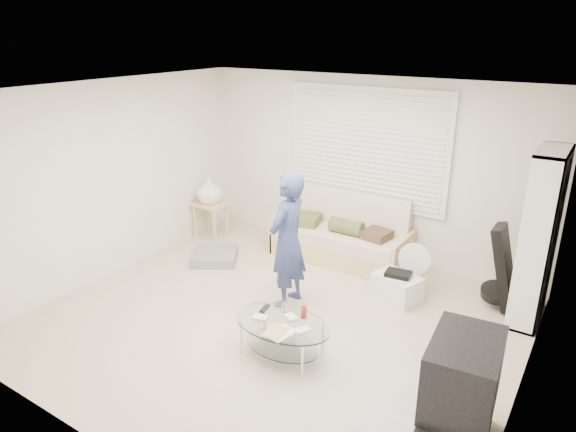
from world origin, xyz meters
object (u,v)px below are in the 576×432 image
Objects in this scene: tv_unit at (459,398)px; coffee_table at (282,329)px; bookshelf at (538,238)px; futon_sofa at (341,238)px.

coffee_table is at bearing 171.42° from tv_unit.
bookshelf reaches higher than coffee_table.
futon_sofa is at bearing 174.02° from bookshelf.
futon_sofa is 3.53m from tv_unit.
futon_sofa reaches higher than coffee_table.
tv_unit reaches higher than coffee_table.
futon_sofa is 0.99× the size of bookshelf.
futon_sofa is at bearing 131.82° from tv_unit.
coffee_table is (-1.77, 0.27, -0.16)m from tv_unit.
tv_unit reaches higher than futon_sofa.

